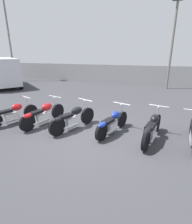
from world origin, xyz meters
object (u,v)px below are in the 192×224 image
object	(u,v)px
light_pole_right	(173,37)
motorcycle_slot_3	(112,123)
parked_van	(2,71)
motorcycle_slot_0	(12,114)
motorcycle_slot_4	(152,129)
motorcycle_slot_2	(73,119)
light_pole_left	(7,26)
motorcycle_slot_1	(43,114)

from	to	relation	value
light_pole_right	motorcycle_slot_3	distance (m)	10.05
light_pole_right	parked_van	xyz separation A→B (m)	(-12.74, -3.39, -2.53)
motorcycle_slot_0	motorcycle_slot_4	bearing A→B (deg)	25.20
motorcycle_slot_2	parked_van	world-z (taller)	parked_van
motorcycle_slot_3	motorcycle_slot_4	world-z (taller)	motorcycle_slot_4
light_pole_right	motorcycle_slot_4	distance (m)	9.95
light_pole_right	motorcycle_slot_4	size ratio (longest dim) A/B	3.05
motorcycle_slot_0	motorcycle_slot_3	distance (m)	4.03
light_pole_left	parked_van	xyz separation A→B (m)	(1.33, -2.81, -3.68)
motorcycle_slot_2	motorcycle_slot_3	size ratio (longest dim) A/B	1.04
motorcycle_slot_0	parked_van	world-z (taller)	parked_van
light_pole_left	motorcycle_slot_0	distance (m)	12.65
light_pole_right	parked_van	size ratio (longest dim) A/B	1.29
light_pole_right	motorcycle_slot_4	xyz separation A→B (m)	(-0.98, -9.32, -3.35)
parked_van	motorcycle_slot_2	bearing A→B (deg)	-84.92
motorcycle_slot_0	motorcycle_slot_2	xyz separation A→B (m)	(2.55, 0.22, 0.03)
motorcycle_slot_0	motorcycle_slot_1	world-z (taller)	motorcycle_slot_1
motorcycle_slot_2	motorcycle_slot_3	world-z (taller)	motorcycle_slot_2
motorcycle_slot_0	motorcycle_slot_3	size ratio (longest dim) A/B	1.03
motorcycle_slot_1	motorcycle_slot_2	size ratio (longest dim) A/B	1.07
light_pole_left	motorcycle_slot_3	bearing A→B (deg)	-36.17
motorcycle_slot_2	motorcycle_slot_4	world-z (taller)	motorcycle_slot_4
light_pole_left	motorcycle_slot_3	world-z (taller)	light_pole_left
motorcycle_slot_2	parked_van	size ratio (longest dim) A/B	0.41
motorcycle_slot_3	motorcycle_slot_4	distance (m)	1.35
light_pole_left	parked_van	bearing A→B (deg)	-64.74
light_pole_left	motorcycle_slot_1	xyz separation A→B (m)	(8.98, -8.63, -4.51)
motorcycle_slot_2	motorcycle_slot_3	distance (m)	1.47
motorcycle_slot_1	motorcycle_slot_2	xyz separation A→B (m)	(1.31, -0.07, 0.00)
light_pole_left	motorcycle_slot_4	size ratio (longest dim) A/B	4.13
light_pole_right	motorcycle_slot_0	bearing A→B (deg)	-123.70
light_pole_left	motorcycle_slot_1	distance (m)	13.25
light_pole_left	motorcycle_slot_0	xyz separation A→B (m)	(7.73, -8.92, -4.54)
light_pole_right	motorcycle_slot_1	world-z (taller)	light_pole_right
motorcycle_slot_2	motorcycle_slot_0	bearing A→B (deg)	-151.36
motorcycle_slot_0	parked_van	xyz separation A→B (m)	(-6.41, 6.11, 0.86)
motorcycle_slot_1	parked_van	size ratio (longest dim) A/B	0.44
motorcycle_slot_0	motorcycle_slot_4	world-z (taller)	motorcycle_slot_4
light_pole_right	motorcycle_slot_4	bearing A→B (deg)	-96.03
light_pole_left	motorcycle_slot_0	world-z (taller)	light_pole_left
motorcycle_slot_1	motorcycle_slot_3	distance (m)	2.77
motorcycle_slot_3	parked_van	size ratio (longest dim) A/B	0.39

